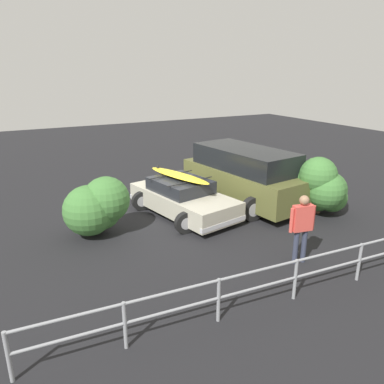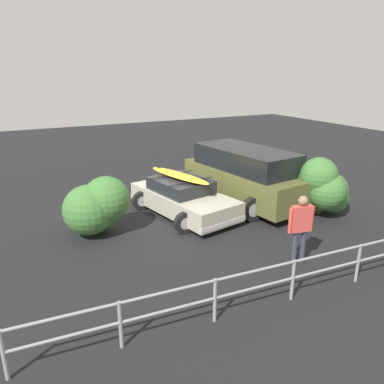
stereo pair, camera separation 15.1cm
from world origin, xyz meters
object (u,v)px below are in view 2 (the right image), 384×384
object	(u,v)px
suv_car	(245,175)
person_bystander	(301,224)
bush_near_right	(323,188)
sedan_car	(183,197)
bush_near_left	(97,207)

from	to	relation	value
suv_car	person_bystander	xyz separation A→B (m)	(1.37, 4.31, 0.04)
suv_car	bush_near_right	xyz separation A→B (m)	(-1.60, 2.11, -0.13)
sedan_car	bush_near_right	bearing A→B (deg)	152.97
sedan_car	bush_near_left	size ratio (longest dim) A/B	2.22
bush_near_left	sedan_car	bearing A→B (deg)	-173.64
bush_near_right	person_bystander	bearing A→B (deg)	36.50
sedan_car	bush_near_left	distance (m)	2.90
bush_near_right	sedan_car	bearing A→B (deg)	-27.03
sedan_car	bush_near_left	world-z (taller)	bush_near_left
sedan_car	person_bystander	xyz separation A→B (m)	(-1.08, 4.27, 0.47)
suv_car	bush_near_right	size ratio (longest dim) A/B	2.63
suv_car	person_bystander	world-z (taller)	suv_car
bush_near_left	bush_near_right	bearing A→B (deg)	165.83
sedan_car	bush_near_right	distance (m)	4.56
bush_near_right	bush_near_left	bearing A→B (deg)	-14.17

